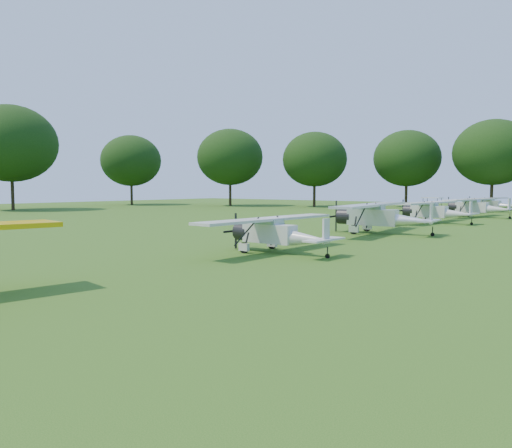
{
  "coord_description": "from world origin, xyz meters",
  "views": [
    {
      "loc": [
        16.28,
        -20.59,
        3.33
      ],
      "look_at": [
        0.41,
        -0.76,
        1.4
      ],
      "focal_mm": 35.0,
      "sensor_mm": 36.0,
      "label": 1
    }
  ],
  "objects_px": {
    "aircraft_7": "(492,203)",
    "aircraft_6": "(477,206)",
    "aircraft_3": "(276,231)",
    "aircraft_5": "(434,210)",
    "aircraft_4": "(380,215)",
    "golf_cart": "(432,208)"
  },
  "relations": [
    {
      "from": "aircraft_4",
      "to": "aircraft_5",
      "type": "relative_size",
      "value": 1.1
    },
    {
      "from": "aircraft_3",
      "to": "aircraft_5",
      "type": "relative_size",
      "value": 0.91
    },
    {
      "from": "aircraft_4",
      "to": "aircraft_3",
      "type": "bearing_deg",
      "value": -95.47
    },
    {
      "from": "aircraft_4",
      "to": "golf_cart",
      "type": "distance_m",
      "value": 28.78
    },
    {
      "from": "aircraft_4",
      "to": "aircraft_6",
      "type": "height_order",
      "value": "aircraft_4"
    },
    {
      "from": "aircraft_7",
      "to": "golf_cart",
      "type": "bearing_deg",
      "value": -111.26
    },
    {
      "from": "aircraft_3",
      "to": "aircraft_7",
      "type": "relative_size",
      "value": 0.95
    },
    {
      "from": "aircraft_5",
      "to": "aircraft_4",
      "type": "bearing_deg",
      "value": -84.95
    },
    {
      "from": "aircraft_3",
      "to": "aircraft_5",
      "type": "distance_m",
      "value": 25.12
    },
    {
      "from": "aircraft_6",
      "to": "aircraft_7",
      "type": "xyz_separation_m",
      "value": [
        -1.52,
        12.57,
        -0.09
      ]
    },
    {
      "from": "aircraft_3",
      "to": "aircraft_7",
      "type": "distance_m",
      "value": 49.01
    },
    {
      "from": "aircraft_5",
      "to": "golf_cart",
      "type": "xyz_separation_m",
      "value": [
        -5.73,
        15.65,
        -0.56
      ]
    },
    {
      "from": "aircraft_4",
      "to": "aircraft_6",
      "type": "xyz_separation_m",
      "value": [
        0.14,
        23.74,
        -0.08
      ]
    },
    {
      "from": "aircraft_5",
      "to": "golf_cart",
      "type": "distance_m",
      "value": 16.67
    },
    {
      "from": "aircraft_5",
      "to": "aircraft_6",
      "type": "distance_m",
      "value": 11.32
    },
    {
      "from": "aircraft_6",
      "to": "aircraft_7",
      "type": "distance_m",
      "value": 12.66
    },
    {
      "from": "aircraft_3",
      "to": "aircraft_5",
      "type": "bearing_deg",
      "value": 93.15
    },
    {
      "from": "aircraft_4",
      "to": "golf_cart",
      "type": "xyz_separation_m",
      "value": [
        -6.21,
        28.09,
        -0.67
      ]
    },
    {
      "from": "aircraft_5",
      "to": "aircraft_7",
      "type": "relative_size",
      "value": 1.04
    },
    {
      "from": "aircraft_4",
      "to": "golf_cart",
      "type": "height_order",
      "value": "aircraft_4"
    },
    {
      "from": "aircraft_7",
      "to": "aircraft_6",
      "type": "bearing_deg",
      "value": -73.94
    },
    {
      "from": "aircraft_4",
      "to": "aircraft_7",
      "type": "distance_m",
      "value": 36.34
    }
  ]
}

